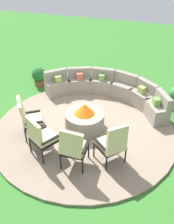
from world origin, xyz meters
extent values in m
plane|color=#387A2D|center=(0.00, 0.00, 0.00)|extent=(24.00, 24.00, 0.00)
cylinder|color=gray|center=(0.00, 0.00, 0.03)|extent=(4.86, 4.86, 0.06)
cylinder|color=gray|center=(0.00, 0.00, 0.30)|extent=(1.04, 1.04, 0.47)
cylinder|color=black|center=(0.00, 0.00, 0.50)|extent=(0.68, 0.68, 0.06)
cone|color=orange|center=(0.00, 0.00, 0.67)|extent=(0.54, 0.54, 0.28)
cube|color=gray|center=(1.76, 1.05, 0.30)|extent=(0.77, 0.88, 0.48)
cube|color=gray|center=(1.88, 1.12, 0.70)|extent=(0.53, 0.73, 0.32)
cube|color=gray|center=(1.27, 1.60, 0.30)|extent=(0.87, 0.82, 0.48)
cube|color=gray|center=(1.36, 1.72, 0.70)|extent=(0.69, 0.60, 0.32)
cube|color=gray|center=(0.62, 1.95, 0.30)|extent=(0.86, 0.66, 0.48)
cube|color=gray|center=(0.66, 2.09, 0.70)|extent=(0.77, 0.38, 0.32)
cube|color=gray|center=(-0.11, 2.05, 0.30)|extent=(0.78, 0.49, 0.48)
cube|color=gray|center=(-0.12, 2.19, 0.70)|extent=(0.77, 0.20, 0.32)
cube|color=gray|center=(-0.83, 1.87, 0.30)|extent=(0.88, 0.72, 0.48)
cube|color=gray|center=(-0.89, 2.00, 0.70)|extent=(0.76, 0.45, 0.32)
cube|color=gray|center=(-1.44, 1.45, 0.30)|extent=(0.86, 0.85, 0.48)
cube|color=gray|center=(-1.54, 1.56, 0.70)|extent=(0.65, 0.65, 0.32)
cube|color=#93B756|center=(1.24, 1.57, 0.64)|extent=(0.26, 0.25, 0.20)
cube|color=#93B756|center=(-1.41, 1.42, 0.64)|extent=(0.26, 0.26, 0.20)
cube|color=#70A34C|center=(-0.11, 2.00, 0.63)|extent=(0.18, 0.16, 0.18)
cube|color=#70A34C|center=(1.72, 1.02, 0.64)|extent=(0.24, 0.25, 0.20)
cube|color=#BC5B47|center=(-0.81, 1.83, 0.65)|extent=(0.27, 0.26, 0.21)
cylinder|color=black|center=(-1.10, -0.32, 0.25)|extent=(0.04, 0.04, 0.38)
cylinder|color=black|center=(-0.79, -0.75, 0.25)|extent=(0.04, 0.04, 0.38)
cylinder|color=black|center=(-1.49, -0.61, 0.25)|extent=(0.04, 0.04, 0.38)
cylinder|color=black|center=(-1.18, -1.03, 0.25)|extent=(0.04, 0.04, 0.38)
cube|color=black|center=(-1.14, -0.68, 0.47)|extent=(0.75, 0.76, 0.05)
cube|color=beige|center=(-1.14, -0.68, 0.54)|extent=(0.69, 0.70, 0.09)
cube|color=beige|center=(-1.32, -0.81, 0.82)|extent=(0.40, 0.56, 0.70)
cube|color=black|center=(-1.29, -0.47, 0.60)|extent=(0.39, 0.30, 0.04)
cube|color=black|center=(-0.99, -0.88, 0.60)|extent=(0.39, 0.30, 0.04)
cylinder|color=black|center=(-0.66, -0.86, 0.25)|extent=(0.04, 0.04, 0.38)
cylinder|color=black|center=(-0.20, -1.10, 0.25)|extent=(0.04, 0.04, 0.38)
cylinder|color=black|center=(-0.90, -1.30, 0.25)|extent=(0.04, 0.04, 0.38)
cylinder|color=black|center=(-0.44, -1.55, 0.25)|extent=(0.04, 0.04, 0.38)
cube|color=black|center=(-0.55, -1.20, 0.47)|extent=(0.75, 0.74, 0.05)
cube|color=beige|center=(-0.55, -1.20, 0.54)|extent=(0.69, 0.68, 0.09)
cube|color=beige|center=(-0.66, -1.41, 0.80)|extent=(0.52, 0.36, 0.65)
cube|color=black|center=(-0.77, -1.09, 0.60)|extent=(0.26, 0.43, 0.04)
cube|color=black|center=(-0.33, -1.32, 0.60)|extent=(0.26, 0.43, 0.04)
cylinder|color=black|center=(-0.03, -1.08, 0.25)|extent=(0.04, 0.04, 0.38)
cylinder|color=black|center=(0.47, -1.04, 0.25)|extent=(0.04, 0.04, 0.38)
cylinder|color=black|center=(0.00, -1.56, 0.25)|extent=(0.04, 0.04, 0.38)
cylinder|color=black|center=(0.50, -1.53, 0.25)|extent=(0.04, 0.04, 0.38)
cube|color=black|center=(0.23, -1.30, 0.47)|extent=(0.57, 0.56, 0.05)
cube|color=beige|center=(0.23, -1.30, 0.54)|extent=(0.52, 0.51, 0.09)
cube|color=beige|center=(0.25, -1.53, 0.80)|extent=(0.55, 0.12, 0.67)
cube|color=black|center=(-0.01, -1.32, 0.60)|extent=(0.08, 0.45, 0.04)
cube|color=black|center=(0.47, -1.29, 0.60)|extent=(0.08, 0.45, 0.04)
cylinder|color=black|center=(0.57, -0.97, 0.25)|extent=(0.04, 0.04, 0.38)
cylinder|color=black|center=(0.91, -0.58, 0.25)|extent=(0.04, 0.04, 0.38)
cylinder|color=black|center=(0.96, -1.30, 0.25)|extent=(0.04, 0.04, 0.38)
cylinder|color=black|center=(1.29, -0.91, 0.25)|extent=(0.04, 0.04, 0.38)
cube|color=black|center=(0.93, -0.94, 0.47)|extent=(0.77, 0.77, 0.05)
cube|color=beige|center=(0.93, -0.94, 0.54)|extent=(0.71, 0.71, 0.09)
cube|color=beige|center=(1.11, -1.09, 0.80)|extent=(0.40, 0.53, 0.66)
cube|color=black|center=(0.77, -1.13, 0.60)|extent=(0.38, 0.34, 0.04)
cube|color=black|center=(1.09, -0.75, 0.60)|extent=(0.38, 0.34, 0.04)
cylinder|color=brown|center=(-2.38, 1.93, 0.11)|extent=(0.37, 0.37, 0.21)
sphere|color=#236028|center=(-2.38, 1.93, 0.42)|extent=(0.50, 0.50, 0.50)
cylinder|color=#A89E8E|center=(2.23, 1.88, 0.17)|extent=(0.33, 0.33, 0.33)
camera|label=1|loc=(1.82, -5.07, 4.19)|focal=40.03mm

